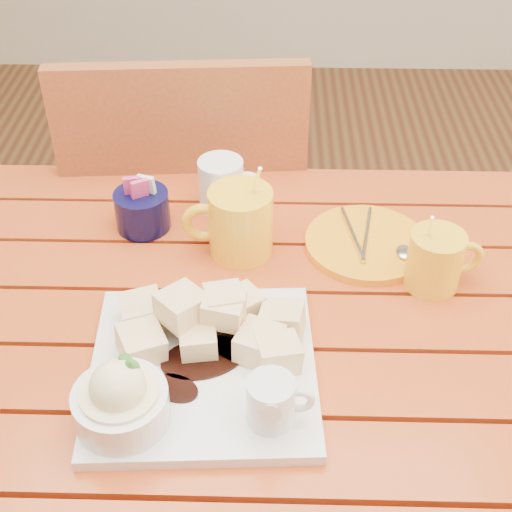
{
  "coord_description": "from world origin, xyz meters",
  "views": [
    {
      "loc": [
        0.07,
        -0.72,
        1.45
      ],
      "look_at": [
        0.05,
        0.05,
        0.82
      ],
      "focal_mm": 50.0,
      "sensor_mm": 36.0,
      "label": 1
    }
  ],
  "objects_px": {
    "dessert_plate": "(189,364)",
    "coffee_mug_right": "(436,259)",
    "orange_saucer": "(368,243)",
    "table": "(222,369)",
    "coffee_mug_left": "(239,221)",
    "chair_far": "(192,226)"
  },
  "relations": [
    {
      "from": "coffee_mug_left",
      "to": "coffee_mug_right",
      "type": "xyz_separation_m",
      "value": [
        0.29,
        -0.07,
        -0.01
      ]
    },
    {
      "from": "table",
      "to": "coffee_mug_right",
      "type": "height_order",
      "value": "coffee_mug_right"
    },
    {
      "from": "coffee_mug_left",
      "to": "orange_saucer",
      "type": "distance_m",
      "value": 0.21
    },
    {
      "from": "coffee_mug_right",
      "to": "chair_far",
      "type": "distance_m",
      "value": 0.65
    },
    {
      "from": "orange_saucer",
      "to": "dessert_plate",
      "type": "bearing_deg",
      "value": -131.57
    },
    {
      "from": "coffee_mug_left",
      "to": "orange_saucer",
      "type": "relative_size",
      "value": 0.84
    },
    {
      "from": "table",
      "to": "coffee_mug_left",
      "type": "xyz_separation_m",
      "value": [
        0.02,
        0.15,
        0.16
      ]
    },
    {
      "from": "table",
      "to": "orange_saucer",
      "type": "xyz_separation_m",
      "value": [
        0.22,
        0.17,
        0.11
      ]
    },
    {
      "from": "table",
      "to": "dessert_plate",
      "type": "bearing_deg",
      "value": -104.15
    },
    {
      "from": "dessert_plate",
      "to": "orange_saucer",
      "type": "distance_m",
      "value": 0.38
    },
    {
      "from": "dessert_plate",
      "to": "orange_saucer",
      "type": "bearing_deg",
      "value": 48.43
    },
    {
      "from": "table",
      "to": "coffee_mug_left",
      "type": "relative_size",
      "value": 7.28
    },
    {
      "from": "orange_saucer",
      "to": "table",
      "type": "bearing_deg",
      "value": -143.25
    },
    {
      "from": "coffee_mug_right",
      "to": "chair_far",
      "type": "height_order",
      "value": "chair_far"
    },
    {
      "from": "coffee_mug_left",
      "to": "chair_far",
      "type": "bearing_deg",
      "value": 106.91
    },
    {
      "from": "coffee_mug_left",
      "to": "chair_far",
      "type": "relative_size",
      "value": 0.17
    },
    {
      "from": "coffee_mug_left",
      "to": "chair_far",
      "type": "xyz_separation_m",
      "value": [
        -0.12,
        0.35,
        -0.27
      ]
    },
    {
      "from": "dessert_plate",
      "to": "orange_saucer",
      "type": "height_order",
      "value": "dessert_plate"
    },
    {
      "from": "dessert_plate",
      "to": "coffee_mug_right",
      "type": "bearing_deg",
      "value": 30.47
    },
    {
      "from": "dessert_plate",
      "to": "coffee_mug_left",
      "type": "distance_m",
      "value": 0.28
    },
    {
      "from": "coffee_mug_right",
      "to": "orange_saucer",
      "type": "relative_size",
      "value": 0.69
    },
    {
      "from": "coffee_mug_left",
      "to": "table",
      "type": "bearing_deg",
      "value": -99.54
    }
  ]
}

